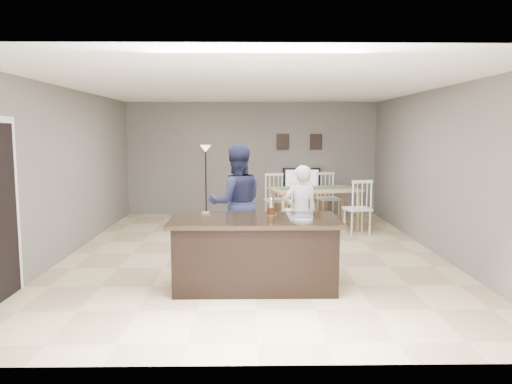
{
  "coord_description": "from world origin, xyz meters",
  "views": [
    {
      "loc": [
        -0.08,
        -8.07,
        2.0
      ],
      "look_at": [
        0.04,
        -0.3,
        1.05
      ],
      "focal_mm": 35.0,
      "sensor_mm": 36.0,
      "label": 1
    }
  ],
  "objects_px": {
    "kitchen_island": "(255,252)",
    "dining_table": "(315,195)",
    "man": "(236,203)",
    "television": "(302,179)",
    "woman": "(301,213)",
    "floor_lamp": "(206,161)",
    "tv_console": "(302,203)",
    "birthday_cake": "(271,211)",
    "plate_stack": "(303,218)"
  },
  "relations": [
    {
      "from": "birthday_cake",
      "to": "kitchen_island",
      "type": "bearing_deg",
      "value": -133.36
    },
    {
      "from": "kitchen_island",
      "to": "birthday_cake",
      "type": "xyz_separation_m",
      "value": [
        0.22,
        0.23,
        0.5
      ]
    },
    {
      "from": "woman",
      "to": "plate_stack",
      "type": "height_order",
      "value": "woman"
    },
    {
      "from": "woman",
      "to": "man",
      "type": "height_order",
      "value": "man"
    },
    {
      "from": "floor_lamp",
      "to": "woman",
      "type": "bearing_deg",
      "value": -65.84
    },
    {
      "from": "woman",
      "to": "plate_stack",
      "type": "xyz_separation_m",
      "value": [
        -0.13,
        -1.45,
        0.18
      ]
    },
    {
      "from": "man",
      "to": "floor_lamp",
      "type": "relative_size",
      "value": 1.07
    },
    {
      "from": "kitchen_island",
      "to": "dining_table",
      "type": "relative_size",
      "value": 0.93
    },
    {
      "from": "tv_console",
      "to": "plate_stack",
      "type": "relative_size",
      "value": 4.54
    },
    {
      "from": "woman",
      "to": "dining_table",
      "type": "relative_size",
      "value": 0.65
    },
    {
      "from": "plate_stack",
      "to": "kitchen_island",
      "type": "bearing_deg",
      "value": 171.03
    },
    {
      "from": "birthday_cake",
      "to": "floor_lamp",
      "type": "xyz_separation_m",
      "value": [
        -1.3,
        5.15,
        0.35
      ]
    },
    {
      "from": "kitchen_island",
      "to": "plate_stack",
      "type": "height_order",
      "value": "plate_stack"
    },
    {
      "from": "tv_console",
      "to": "television",
      "type": "height_order",
      "value": "television"
    },
    {
      "from": "television",
      "to": "birthday_cake",
      "type": "distance_m",
      "value": 5.5
    },
    {
      "from": "tv_console",
      "to": "plate_stack",
      "type": "height_order",
      "value": "plate_stack"
    },
    {
      "from": "kitchen_island",
      "to": "birthday_cake",
      "type": "relative_size",
      "value": 9.37
    },
    {
      "from": "kitchen_island",
      "to": "floor_lamp",
      "type": "xyz_separation_m",
      "value": [
        -1.08,
        5.38,
        0.85
      ]
    },
    {
      "from": "tv_console",
      "to": "woman",
      "type": "relative_size",
      "value": 0.81
    },
    {
      "from": "kitchen_island",
      "to": "woman",
      "type": "distance_m",
      "value": 1.56
    },
    {
      "from": "tv_console",
      "to": "woman",
      "type": "bearing_deg",
      "value": -96.37
    },
    {
      "from": "birthday_cake",
      "to": "tv_console",
      "type": "bearing_deg",
      "value": 79.58
    },
    {
      "from": "birthday_cake",
      "to": "plate_stack",
      "type": "distance_m",
      "value": 0.51
    },
    {
      "from": "kitchen_island",
      "to": "television",
      "type": "relative_size",
      "value": 2.35
    },
    {
      "from": "tv_console",
      "to": "floor_lamp",
      "type": "relative_size",
      "value": 0.71
    },
    {
      "from": "plate_stack",
      "to": "dining_table",
      "type": "relative_size",
      "value": 0.11
    },
    {
      "from": "man",
      "to": "plate_stack",
      "type": "bearing_deg",
      "value": 109.38
    },
    {
      "from": "kitchen_island",
      "to": "birthday_cake",
      "type": "distance_m",
      "value": 0.59
    },
    {
      "from": "kitchen_island",
      "to": "television",
      "type": "bearing_deg",
      "value": 77.99
    },
    {
      "from": "woman",
      "to": "floor_lamp",
      "type": "xyz_separation_m",
      "value": [
        -1.81,
        4.03,
        0.56
      ]
    },
    {
      "from": "man",
      "to": "birthday_cake",
      "type": "height_order",
      "value": "man"
    },
    {
      "from": "television",
      "to": "tv_console",
      "type": "bearing_deg",
      "value": 90.0
    },
    {
      "from": "birthday_cake",
      "to": "dining_table",
      "type": "height_order",
      "value": "birthday_cake"
    },
    {
      "from": "woman",
      "to": "television",
      "type": "bearing_deg",
      "value": -109.43
    },
    {
      "from": "television",
      "to": "plate_stack",
      "type": "height_order",
      "value": "television"
    },
    {
      "from": "kitchen_island",
      "to": "man",
      "type": "height_order",
      "value": "man"
    },
    {
      "from": "man",
      "to": "birthday_cake",
      "type": "relative_size",
      "value": 7.84
    },
    {
      "from": "birthday_cake",
      "to": "dining_table",
      "type": "distance_m",
      "value": 3.88
    },
    {
      "from": "television",
      "to": "man",
      "type": "bearing_deg",
      "value": 71.12
    },
    {
      "from": "woman",
      "to": "man",
      "type": "relative_size",
      "value": 0.82
    },
    {
      "from": "plate_stack",
      "to": "woman",
      "type": "bearing_deg",
      "value": 85.01
    },
    {
      "from": "tv_console",
      "to": "plate_stack",
      "type": "bearing_deg",
      "value": -96.02
    },
    {
      "from": "kitchen_island",
      "to": "tv_console",
      "type": "xyz_separation_m",
      "value": [
        1.2,
        5.57,
        -0.15
      ]
    },
    {
      "from": "birthday_cake",
      "to": "plate_stack",
      "type": "height_order",
      "value": "birthday_cake"
    },
    {
      "from": "plate_stack",
      "to": "floor_lamp",
      "type": "height_order",
      "value": "floor_lamp"
    },
    {
      "from": "man",
      "to": "dining_table",
      "type": "distance_m",
      "value": 3.04
    },
    {
      "from": "woman",
      "to": "birthday_cake",
      "type": "height_order",
      "value": "woman"
    },
    {
      "from": "television",
      "to": "woman",
      "type": "relative_size",
      "value": 0.62
    },
    {
      "from": "television",
      "to": "kitchen_island",
      "type": "bearing_deg",
      "value": 77.99
    },
    {
      "from": "dining_table",
      "to": "kitchen_island",
      "type": "bearing_deg",
      "value": -120.27
    }
  ]
}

